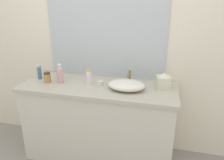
{
  "coord_description": "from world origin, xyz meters",
  "views": [
    {
      "loc": [
        0.63,
        -1.56,
        1.69
      ],
      "look_at": [
        0.15,
        0.38,
        0.94
      ],
      "focal_mm": 34.66,
      "sensor_mm": 36.0,
      "label": 1
    }
  ],
  "objects": [
    {
      "name": "spray_can",
      "position": [
        -0.55,
        0.35,
        0.91
      ],
      "size": [
        0.07,
        0.07,
        0.11
      ],
      "color": "#B78245",
      "rests_on": "vanity_counter"
    },
    {
      "name": "vanity_counter",
      "position": [
        0.0,
        0.4,
        0.43
      ],
      "size": [
        1.6,
        0.59,
        0.86
      ],
      "color": "beige",
      "rests_on": "ground"
    },
    {
      "name": "soap_dispenser",
      "position": [
        -0.41,
        0.38,
        0.95
      ],
      "size": [
        0.07,
        0.07,
        0.21
      ],
      "color": "#D79AA7",
      "rests_on": "vanity_counter"
    },
    {
      "name": "bathroom_wall_rear",
      "position": [
        0.0,
        0.73,
        1.3
      ],
      "size": [
        6.0,
        0.06,
        2.6
      ],
      "primitive_type": "cube",
      "color": "silver",
      "rests_on": "ground"
    },
    {
      "name": "perfume_bottle",
      "position": [
        -0.68,
        0.43,
        0.94
      ],
      "size": [
        0.05,
        0.05,
        0.16
      ],
      "color": "#4B6F92",
      "rests_on": "vanity_counter"
    },
    {
      "name": "faucet",
      "position": [
        0.3,
        0.52,
        0.94
      ],
      "size": [
        0.03,
        0.12,
        0.14
      ],
      "color": "olive",
      "rests_on": "vanity_counter"
    },
    {
      "name": "candle_jar",
      "position": [
        0.02,
        0.4,
        0.88
      ],
      "size": [
        0.05,
        0.05,
        0.05
      ],
      "primitive_type": "cylinder",
      "color": "silver",
      "rests_on": "vanity_counter"
    },
    {
      "name": "sink_basin",
      "position": [
        0.3,
        0.36,
        0.9
      ],
      "size": [
        0.36,
        0.27,
        0.09
      ],
      "primitive_type": "ellipsoid",
      "color": "silver",
      "rests_on": "vanity_counter"
    },
    {
      "name": "lotion_bottle",
      "position": [
        -0.1,
        0.4,
        0.93
      ],
      "size": [
        0.05,
        0.05,
        0.16
      ],
      "color": "white",
      "rests_on": "vanity_counter"
    },
    {
      "name": "wall_mirror_panel",
      "position": [
        0.0,
        0.69,
        1.36
      ],
      "size": [
        1.3,
        0.01,
        1.0
      ],
      "primitive_type": "cube",
      "color": "#B2BCC6",
      "rests_on": "vanity_counter"
    },
    {
      "name": "tissue_box",
      "position": [
        0.64,
        0.48,
        0.93
      ],
      "size": [
        0.15,
        0.15,
        0.17
      ],
      "color": "beige",
      "rests_on": "vanity_counter"
    }
  ]
}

